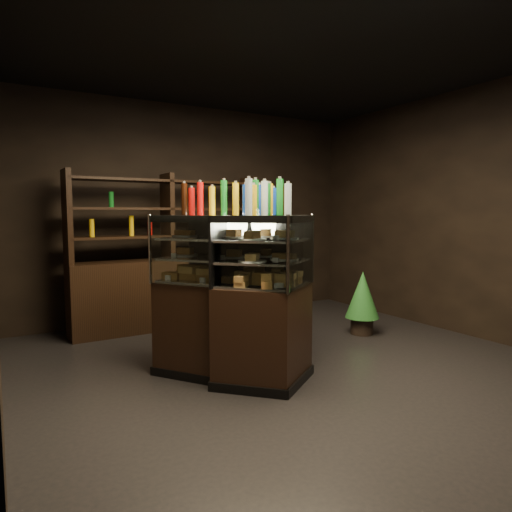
{
  "coord_description": "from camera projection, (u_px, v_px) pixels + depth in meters",
  "views": [
    {
      "loc": [
        -2.49,
        -3.65,
        1.5
      ],
      "look_at": [
        -0.51,
        -0.2,
        1.12
      ],
      "focal_mm": 32.0,
      "sensor_mm": 36.0,
      "label": 1
    }
  ],
  "objects": [
    {
      "name": "food_display",
      "position": [
        250.0,
        257.0,
        4.21
      ],
      "size": [
        1.31,
        1.1,
        0.46
      ],
      "color": "#BD7C43",
      "rests_on": "display_case"
    },
    {
      "name": "potted_conifer",
      "position": [
        363.0,
        294.0,
        5.62
      ],
      "size": [
        0.41,
        0.41,
        0.89
      ],
      "rotation": [
        0.0,
        0.0,
        0.12
      ],
      "color": "black",
      "rests_on": "ground"
    },
    {
      "name": "back_shelving",
      "position": [
        169.0,
        281.0,
        5.97
      ],
      "size": [
        2.51,
        0.5,
        2.0
      ],
      "rotation": [
        0.0,
        0.0,
        0.03
      ],
      "color": "black",
      "rests_on": "ground"
    },
    {
      "name": "room_shell",
      "position": [
        292.0,
        166.0,
        4.34
      ],
      "size": [
        5.02,
        5.02,
        3.01
      ],
      "color": "black",
      "rests_on": "ground"
    },
    {
      "name": "bottles_top",
      "position": [
        250.0,
        200.0,
        4.17
      ],
      "size": [
        1.13,
        0.96,
        0.3
      ],
      "color": "#B20C0A",
      "rests_on": "display_case"
    },
    {
      "name": "display_case",
      "position": [
        250.0,
        320.0,
        4.27
      ],
      "size": [
        1.75,
        1.5,
        1.49
      ],
      "rotation": [
        0.0,
        0.0,
        -0.08
      ],
      "color": "black",
      "rests_on": "ground"
    },
    {
      "name": "ground",
      "position": [
        291.0,
        364.0,
        4.53
      ],
      "size": [
        5.0,
        5.0,
        0.0
      ],
      "primitive_type": "plane",
      "color": "black",
      "rests_on": "ground"
    }
  ]
}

